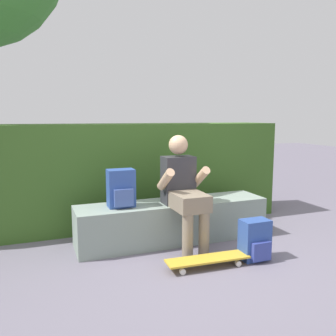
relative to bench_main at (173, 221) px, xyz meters
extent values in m
plane|color=slate|center=(0.00, -0.38, -0.23)|extent=(24.00, 24.00, 0.00)
cube|color=gray|center=(0.00, 0.00, 0.00)|extent=(2.17, 0.49, 0.45)
cube|color=#333338|center=(0.03, -0.07, 0.49)|extent=(0.34, 0.22, 0.52)
sphere|color=#D8AD84|center=(0.03, -0.07, 0.87)|extent=(0.21, 0.21, 0.21)
cube|color=gray|center=(0.03, -0.38, 0.31)|extent=(0.32, 0.40, 0.17)
cylinder|color=gray|center=(-0.06, -0.53, 0.00)|extent=(0.11, 0.11, 0.45)
cylinder|color=gray|center=(0.12, -0.53, 0.00)|extent=(0.11, 0.11, 0.45)
cylinder|color=#D8AD84|center=(-0.17, -0.21, 0.53)|extent=(0.09, 0.33, 0.27)
cylinder|color=#D8AD84|center=(0.23, -0.21, 0.53)|extent=(0.09, 0.33, 0.27)
cube|color=gold|center=(0.03, -0.79, -0.15)|extent=(0.81, 0.24, 0.02)
cylinder|color=silver|center=(0.32, -0.72, -0.20)|extent=(0.06, 0.03, 0.05)
cylinder|color=silver|center=(0.31, -0.87, -0.20)|extent=(0.06, 0.03, 0.05)
cylinder|color=silver|center=(-0.24, -0.70, -0.20)|extent=(0.06, 0.03, 0.05)
cylinder|color=silver|center=(-0.25, -0.85, -0.20)|extent=(0.06, 0.03, 0.05)
cube|color=#2D4C99|center=(-0.59, 0.00, 0.43)|extent=(0.28, 0.18, 0.40)
cube|color=#40599F|center=(-0.59, -0.12, 0.35)|extent=(0.20, 0.05, 0.18)
cube|color=#2D4C99|center=(0.55, -0.78, -0.03)|extent=(0.28, 0.18, 0.40)
cube|color=#344297|center=(0.55, -0.90, -0.11)|extent=(0.20, 0.05, 0.18)
cube|color=#365A21|center=(-0.39, 0.88, 0.43)|extent=(4.30, 0.72, 1.31)
camera|label=1|loc=(-1.45, -3.57, 1.17)|focal=37.61mm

